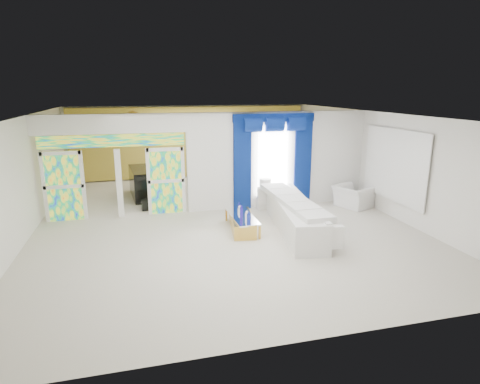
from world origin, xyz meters
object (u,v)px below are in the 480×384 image
object	(u,v)px
console_table	(274,202)
grand_piano	(154,182)
white_sofa	(293,216)
coffee_table	(242,223)
armchair	(353,197)

from	to	relation	value
console_table	grand_piano	bearing A→B (deg)	146.62
white_sofa	console_table	xyz separation A→B (m)	(0.15, 2.03, -0.19)
coffee_table	grand_piano	distance (m)	4.65
armchair	console_table	bearing A→B (deg)	54.05
white_sofa	console_table	world-z (taller)	white_sofa
white_sofa	grand_piano	bearing A→B (deg)	136.44
console_table	coffee_table	bearing A→B (deg)	-130.92
console_table	armchair	distance (m)	2.53
console_table	armchair	size ratio (longest dim) A/B	1.05
white_sofa	console_table	bearing A→B (deg)	93.98
white_sofa	armchair	bearing A→B (deg)	37.43
white_sofa	console_table	distance (m)	2.05
grand_piano	coffee_table	bearing A→B (deg)	-68.37
coffee_table	armchair	size ratio (longest dim) A/B	1.61
console_table	armchair	bearing A→B (deg)	-13.26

